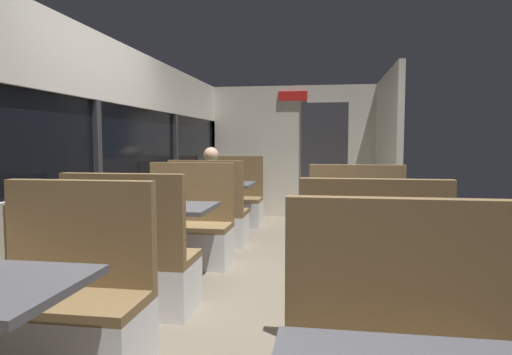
% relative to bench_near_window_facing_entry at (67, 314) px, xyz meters
% --- Properties ---
extents(ground_plane, '(3.30, 9.20, 0.02)m').
position_rel_bench_near_window_facing_entry_xyz_m(ground_plane, '(0.89, 1.39, -0.34)').
color(ground_plane, '#665B4C').
extents(carriage_window_panel_left, '(0.09, 8.48, 2.30)m').
position_rel_bench_near_window_facing_entry_xyz_m(carriage_window_panel_left, '(-0.56, 1.39, 0.78)').
color(carriage_window_panel_left, beige).
rests_on(carriage_window_panel_left, ground_plane).
extents(carriage_end_bulkhead, '(2.90, 0.11, 2.30)m').
position_rel_bench_near_window_facing_entry_xyz_m(carriage_end_bulkhead, '(0.95, 5.59, 0.81)').
color(carriage_end_bulkhead, beige).
rests_on(carriage_end_bulkhead, ground_plane).
extents(carriage_aisle_panel_right, '(0.08, 2.40, 2.30)m').
position_rel_bench_near_window_facing_entry_xyz_m(carriage_aisle_panel_right, '(2.34, 4.39, 0.82)').
color(carriage_aisle_panel_right, beige).
rests_on(carriage_aisle_panel_right, ground_plane).
extents(bench_near_window_facing_entry, '(0.95, 0.50, 1.10)m').
position_rel_bench_near_window_facing_entry_xyz_m(bench_near_window_facing_entry, '(0.00, 0.00, 0.00)').
color(bench_near_window_facing_entry, silver).
rests_on(bench_near_window_facing_entry, ground_plane).
extents(dining_table_mid_window, '(0.90, 0.70, 0.74)m').
position_rel_bench_near_window_facing_entry_xyz_m(dining_table_mid_window, '(0.00, 1.62, 0.31)').
color(dining_table_mid_window, '#9E9EA3').
rests_on(dining_table_mid_window, ground_plane).
extents(bench_mid_window_facing_end, '(0.95, 0.50, 1.10)m').
position_rel_bench_near_window_facing_entry_xyz_m(bench_mid_window_facing_end, '(0.00, 0.92, 0.00)').
color(bench_mid_window_facing_end, silver).
rests_on(bench_mid_window_facing_end, ground_plane).
extents(bench_mid_window_facing_entry, '(0.95, 0.50, 1.10)m').
position_rel_bench_near_window_facing_entry_xyz_m(bench_mid_window_facing_entry, '(0.00, 2.31, 0.00)').
color(bench_mid_window_facing_entry, silver).
rests_on(bench_mid_window_facing_entry, ground_plane).
extents(dining_table_far_window, '(0.90, 0.70, 0.74)m').
position_rel_bench_near_window_facing_entry_xyz_m(dining_table_far_window, '(0.00, 3.93, 0.31)').
color(dining_table_far_window, '#9E9EA3').
rests_on(dining_table_far_window, ground_plane).
extents(bench_far_window_facing_end, '(0.95, 0.50, 1.10)m').
position_rel_bench_near_window_facing_entry_xyz_m(bench_far_window_facing_end, '(0.00, 3.23, 0.00)').
color(bench_far_window_facing_end, silver).
rests_on(bench_far_window_facing_end, ground_plane).
extents(bench_far_window_facing_entry, '(0.95, 0.50, 1.10)m').
position_rel_bench_near_window_facing_entry_xyz_m(bench_far_window_facing_entry, '(0.00, 4.63, 0.00)').
color(bench_far_window_facing_entry, silver).
rests_on(bench_far_window_facing_entry, ground_plane).
extents(dining_table_rear_aisle, '(0.90, 0.70, 0.74)m').
position_rel_bench_near_window_facing_entry_xyz_m(dining_table_rear_aisle, '(1.79, 1.42, 0.31)').
color(dining_table_rear_aisle, '#9E9EA3').
rests_on(dining_table_rear_aisle, ground_plane).
extents(bench_rear_aisle_facing_end, '(0.95, 0.50, 1.10)m').
position_rel_bench_near_window_facing_entry_xyz_m(bench_rear_aisle_facing_end, '(1.79, 0.72, 0.00)').
color(bench_rear_aisle_facing_end, silver).
rests_on(bench_rear_aisle_facing_end, ground_plane).
extents(bench_rear_aisle_facing_entry, '(0.95, 0.50, 1.10)m').
position_rel_bench_near_window_facing_entry_xyz_m(bench_rear_aisle_facing_entry, '(1.79, 2.11, 0.00)').
color(bench_rear_aisle_facing_entry, silver).
rests_on(bench_rear_aisle_facing_entry, ground_plane).
extents(seated_passenger, '(0.47, 0.55, 1.26)m').
position_rel_bench_near_window_facing_entry_xyz_m(seated_passenger, '(0.00, 3.30, 0.21)').
color(seated_passenger, '#26262D').
rests_on(seated_passenger, ground_plane).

